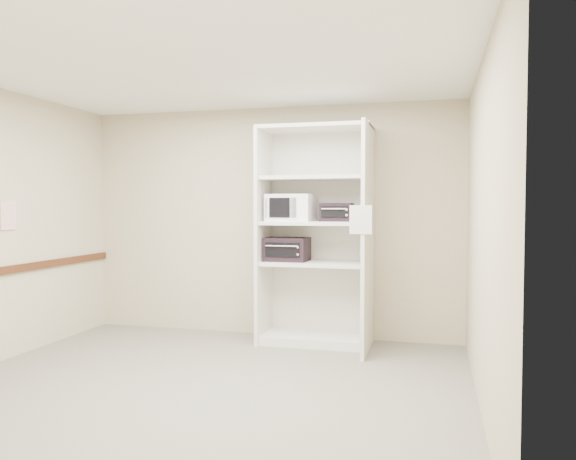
% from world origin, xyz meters
% --- Properties ---
extents(floor, '(4.50, 4.00, 0.01)m').
position_xyz_m(floor, '(0.00, 0.00, 0.00)').
color(floor, '#645F57').
rests_on(floor, ground).
extents(ceiling, '(4.50, 4.00, 0.01)m').
position_xyz_m(ceiling, '(0.00, 0.00, 2.70)').
color(ceiling, white).
extents(wall_back, '(4.50, 0.02, 2.70)m').
position_xyz_m(wall_back, '(0.00, 2.00, 1.35)').
color(wall_back, tan).
rests_on(wall_back, ground).
extents(wall_front, '(4.50, 0.02, 2.70)m').
position_xyz_m(wall_front, '(0.00, -2.00, 1.35)').
color(wall_front, tan).
rests_on(wall_front, ground).
extents(wall_right, '(0.02, 4.00, 2.70)m').
position_xyz_m(wall_right, '(2.25, 0.00, 1.35)').
color(wall_right, tan).
rests_on(wall_right, ground).
extents(shelving_unit, '(1.24, 0.92, 2.42)m').
position_xyz_m(shelving_unit, '(0.67, 1.70, 1.13)').
color(shelving_unit, white).
rests_on(shelving_unit, floor).
extents(microwave, '(0.52, 0.40, 0.30)m').
position_xyz_m(microwave, '(0.34, 1.69, 1.52)').
color(microwave, white).
rests_on(microwave, shelving_unit).
extents(toaster_oven_upper, '(0.35, 0.27, 0.20)m').
position_xyz_m(toaster_oven_upper, '(0.85, 1.72, 1.47)').
color(toaster_oven_upper, black).
rests_on(toaster_oven_upper, shelving_unit).
extents(toaster_oven_lower, '(0.48, 0.37, 0.26)m').
position_xyz_m(toaster_oven_lower, '(0.29, 1.69, 1.05)').
color(toaster_oven_lower, black).
rests_on(toaster_oven_lower, shelving_unit).
extents(paper_sign, '(0.22, 0.03, 0.28)m').
position_xyz_m(paper_sign, '(1.20, 1.07, 1.40)').
color(paper_sign, white).
rests_on(paper_sign, shelving_unit).
extents(wall_poster, '(0.01, 0.21, 0.29)m').
position_xyz_m(wall_poster, '(-2.24, 0.32, 1.45)').
color(wall_poster, white).
rests_on(wall_poster, wall_left).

